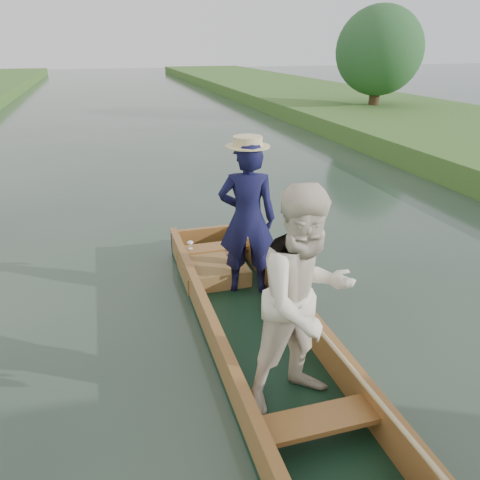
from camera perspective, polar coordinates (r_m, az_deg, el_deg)
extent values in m
plane|color=#283D30|center=(5.34, 1.85, -11.89)|extent=(120.00, 120.00, 0.00)
cylinder|color=#47331E|center=(21.31, 16.13, 17.06)|extent=(0.44, 0.44, 2.33)
sphere|color=#1E4C20|center=(21.23, 16.62, 21.24)|extent=(3.51, 3.51, 3.51)
sphere|color=#1E4C20|center=(21.82, 17.48, 20.11)|extent=(2.20, 2.20, 2.20)
cube|color=black|center=(5.31, 1.86, -11.54)|extent=(1.10, 5.00, 0.08)
cube|color=#9A632F|center=(5.09, -3.67, -10.58)|extent=(0.08, 5.00, 0.32)
cube|color=#9A632F|center=(5.36, 7.14, -8.82)|extent=(0.08, 5.00, 0.32)
cube|color=#9A632F|center=(7.32, -4.11, 0.34)|extent=(1.10, 0.08, 0.32)
cube|color=#9A632F|center=(4.99, -3.72, -8.86)|extent=(0.10, 5.00, 0.04)
cube|color=#9A632F|center=(5.27, 7.23, -7.16)|extent=(0.10, 5.00, 0.04)
cube|color=#9A632F|center=(6.79, -3.09, -0.94)|extent=(0.94, 0.30, 0.05)
cube|color=#9A632F|center=(4.00, 9.54, -20.83)|extent=(0.94, 0.30, 0.05)
imported|color=#121238|center=(5.73, 0.89, 2.56)|extent=(0.81, 0.65, 1.94)
cylinder|color=beige|center=(5.48, 0.95, 11.71)|extent=(0.52, 0.52, 0.12)
imported|color=#F2E4CD|center=(3.94, 7.94, -7.31)|extent=(1.11, 0.95, 2.00)
cube|color=#925A2F|center=(6.42, -3.36, -3.53)|extent=(0.85, 0.90, 0.22)
sphere|color=#A37D56|center=(6.29, -0.68, -1.80)|extent=(0.20, 0.20, 0.20)
sphere|color=#A37D56|center=(6.22, -0.66, -0.56)|extent=(0.15, 0.15, 0.15)
sphere|color=#A37D56|center=(6.18, -1.16, -0.06)|extent=(0.06, 0.06, 0.06)
sphere|color=#A37D56|center=(6.21, -0.17, 0.05)|extent=(0.06, 0.06, 0.06)
sphere|color=#A37D56|center=(6.18, -0.51, -0.91)|extent=(0.06, 0.06, 0.06)
sphere|color=#A37D56|center=(6.24, -1.44, -1.72)|extent=(0.07, 0.07, 0.07)
sphere|color=#A37D56|center=(6.29, 0.17, -1.52)|extent=(0.07, 0.07, 0.07)
sphere|color=#A37D56|center=(6.29, -1.05, -2.67)|extent=(0.08, 0.08, 0.08)
sphere|color=#A37D56|center=(6.32, -0.16, -2.56)|extent=(0.08, 0.08, 0.08)
cylinder|color=silver|center=(6.71, -6.06, -1.05)|extent=(0.07, 0.07, 0.01)
cylinder|color=silver|center=(6.70, -6.07, -0.74)|extent=(0.01, 0.01, 0.08)
ellipsoid|color=silver|center=(6.68, -6.09, -0.30)|extent=(0.09, 0.09, 0.05)
cylinder|color=tan|center=(4.76, 9.18, -10.27)|extent=(0.04, 3.98, 0.18)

